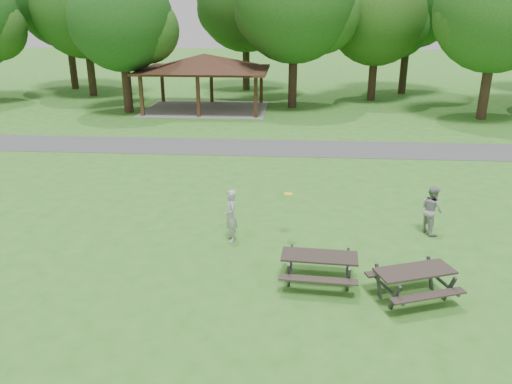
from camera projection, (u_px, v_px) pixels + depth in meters
name	position (u px, v px, depth m)	size (l,w,h in m)	color
ground	(203.00, 298.00, 12.10)	(160.00, 160.00, 0.00)	#327220
asphalt_path	(251.00, 147.00, 25.20)	(120.00, 3.20, 0.02)	#454547
pavilion	(204.00, 64.00, 33.78)	(8.60, 7.01, 3.76)	#3A2615
tree_row_c	(86.00, 9.00, 37.97)	(8.19, 7.80, 10.67)	black
tree_row_d	(123.00, 22.00, 31.81)	(6.93, 6.60, 9.27)	black
tree_row_e	(296.00, 6.00, 33.03)	(8.40, 8.00, 11.02)	black
tree_row_f	(378.00, 20.00, 36.22)	(7.35, 7.00, 9.55)	black
tree_row_g	(499.00, 13.00, 29.55)	(7.77, 7.40, 10.25)	#301E15
tree_deep_a	(66.00, 2.00, 41.25)	(8.40, 8.00, 11.38)	#301F15
tree_deep_b	(247.00, 5.00, 40.76)	(8.40, 8.00, 11.13)	black
picnic_table_middle	(319.00, 262.00, 12.54)	(2.00, 1.65, 0.82)	black
picnic_table_far	(414.00, 277.00, 11.87)	(2.26, 2.03, 0.81)	#2B231F
frisbee_in_flight	(288.00, 194.00, 14.78)	(0.30, 0.30, 0.02)	yellow
frisbee_thrower	(231.00, 216.00, 14.85)	(0.59, 0.38, 1.61)	#AFAFB2
frisbee_catcher	(432.00, 210.00, 15.38)	(0.75, 0.58, 1.54)	#99999C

